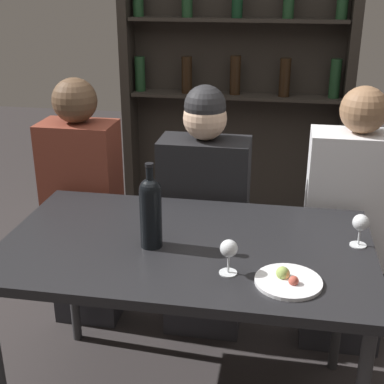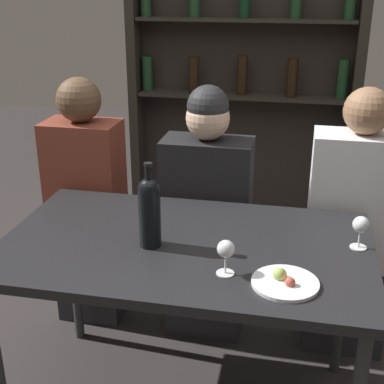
% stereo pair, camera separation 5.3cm
% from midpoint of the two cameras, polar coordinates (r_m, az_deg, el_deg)
% --- Properties ---
extents(dining_table, '(1.35, 0.80, 0.76)m').
position_cam_midpoint_polar(dining_table, '(1.99, 0.06, -7.07)').
color(dining_table, black).
rests_on(dining_table, ground_plane).
extents(wine_rack_wall, '(1.46, 0.21, 2.15)m').
position_cam_midpoint_polar(wine_rack_wall, '(3.50, 5.96, 12.99)').
color(wine_rack_wall, '#28231E').
rests_on(wine_rack_wall, ground_plane).
extents(wine_bottle, '(0.08, 0.08, 0.31)m').
position_cam_midpoint_polar(wine_bottle, '(1.88, -3.75, -1.82)').
color(wine_bottle, black).
rests_on(wine_bottle, dining_table).
extents(wine_glass_0, '(0.06, 0.06, 0.12)m').
position_cam_midpoint_polar(wine_glass_0, '(1.98, 18.30, -3.49)').
color(wine_glass_0, silver).
rests_on(wine_glass_0, dining_table).
extents(wine_glass_1, '(0.06, 0.06, 0.12)m').
position_cam_midpoint_polar(wine_glass_1, '(1.72, 4.51, -6.27)').
color(wine_glass_1, silver).
rests_on(wine_glass_1, dining_table).
extents(food_plate_0, '(0.21, 0.21, 0.05)m').
position_cam_midpoint_polar(food_plate_0, '(1.73, 10.70, -9.34)').
color(food_plate_0, white).
rests_on(food_plate_0, dining_table).
extents(seated_person_left, '(0.35, 0.22, 1.24)m').
position_cam_midpoint_polar(seated_person_left, '(2.67, -10.53, -1.88)').
color(seated_person_left, '#26262B').
rests_on(seated_person_left, ground_plane).
extents(seated_person_center, '(0.41, 0.22, 1.23)m').
position_cam_midpoint_polar(seated_person_center, '(2.52, 2.18, -3.09)').
color(seated_person_center, '#26262B').
rests_on(seated_person_center, ground_plane).
extents(seated_person_right, '(0.41, 0.22, 1.25)m').
position_cam_midpoint_polar(seated_person_right, '(2.51, 17.29, -4.33)').
color(seated_person_right, '#26262B').
rests_on(seated_person_right, ground_plane).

